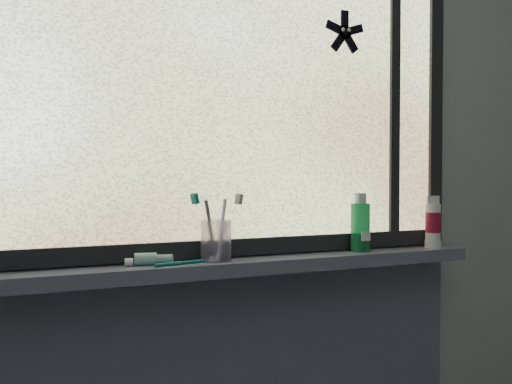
{
  "coord_description": "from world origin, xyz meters",
  "views": [
    {
      "loc": [
        -0.61,
        -0.29,
        1.26
      ],
      "look_at": [
        -0.01,
        1.05,
        1.22
      ],
      "focal_mm": 40.0,
      "sensor_mm": 36.0,
      "label": 1
    }
  ],
  "objects": [
    {
      "name": "wall_back",
      "position": [
        0.0,
        1.3,
        1.25
      ],
      "size": [
        3.0,
        0.01,
        2.5
      ],
      "primitive_type": "cube",
      "color": "#9EA3A8",
      "rests_on": "ground"
    },
    {
      "name": "windowsill",
      "position": [
        0.0,
        1.23,
        1.0
      ],
      "size": [
        1.62,
        0.14,
        0.04
      ],
      "primitive_type": "cube",
      "color": "#53576F",
      "rests_on": "wall_back"
    },
    {
      "name": "window_pane",
      "position": [
        0.0,
        1.28,
        1.53
      ],
      "size": [
        1.5,
        0.01,
        1.0
      ],
      "primitive_type": "cube",
      "color": "silver",
      "rests_on": "wall_back"
    },
    {
      "name": "frame_bottom",
      "position": [
        0.0,
        1.28,
        1.05
      ],
      "size": [
        1.6,
        0.03,
        0.05
      ],
      "primitive_type": "cube",
      "color": "black",
      "rests_on": "windowsill"
    },
    {
      "name": "frame_right",
      "position": [
        0.78,
        1.28,
        1.53
      ],
      "size": [
        0.05,
        0.03,
        1.1
      ],
      "primitive_type": "cube",
      "color": "black",
      "rests_on": "wall_back"
    },
    {
      "name": "frame_mullion",
      "position": [
        0.6,
        1.28,
        1.53
      ],
      "size": [
        0.03,
        0.03,
        1.0
      ],
      "primitive_type": "cube",
      "color": "black",
      "rests_on": "wall_back"
    },
    {
      "name": "starfish_sticker",
      "position": [
        0.4,
        1.27,
        1.72
      ],
      "size": [
        0.15,
        0.02,
        0.15
      ],
      "primitive_type": null,
      "color": "black",
      "rests_on": "window_pane"
    },
    {
      "name": "toothpaste_tube",
      "position": [
        -0.23,
        1.24,
        1.04
      ],
      "size": [
        0.19,
        0.09,
        0.03
      ],
      "primitive_type": null,
      "rotation": [
        0.0,
        0.0,
        -0.27
      ],
      "color": "white",
      "rests_on": "windowsill"
    },
    {
      "name": "toothbrush_cup",
      "position": [
        -0.05,
        1.24,
        1.08
      ],
      "size": [
        0.12,
        0.12,
        0.11
      ],
      "primitive_type": "cylinder",
      "rotation": [
        0.0,
        0.0,
        0.43
      ],
      "color": "#9D92C2",
      "rests_on": "windowsill"
    },
    {
      "name": "toothbrush_lying",
      "position": [
        -0.16,
        1.21,
        1.03
      ],
      "size": [
        0.21,
        0.06,
        0.01
      ],
      "primitive_type": null,
      "rotation": [
        0.0,
        0.0,
        0.2
      ],
      "color": "#0C706B",
      "rests_on": "windowsill"
    },
    {
      "name": "mouthwash_bottle",
      "position": [
        0.44,
        1.24,
        1.11
      ],
      "size": [
        0.08,
        0.08,
        0.15
      ],
      "primitive_type": "cylinder",
      "rotation": [
        0.0,
        0.0,
        -0.29
      ],
      "color": "#1B8C4C",
      "rests_on": "windowsill"
    },
    {
      "name": "cream_tube",
      "position": [
        0.72,
        1.21,
        1.11
      ],
      "size": [
        0.06,
        0.06,
        0.12
      ],
      "primitive_type": "cylinder",
      "rotation": [
        0.0,
        0.0,
        -0.34
      ],
      "color": "silver",
      "rests_on": "windowsill"
    }
  ]
}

